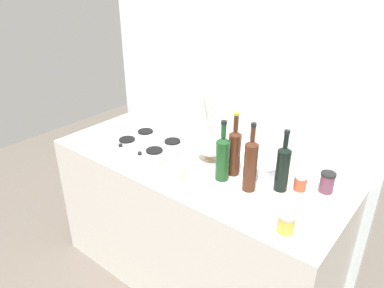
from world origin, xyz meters
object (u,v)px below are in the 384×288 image
(mixing_bowl, at_px, (211,154))
(condiment_jar_rear, at_px, (286,223))
(wine_bottle_rightmost, at_px, (234,151))
(butter_dish, at_px, (173,174))
(wine_bottle_mid_right, at_px, (250,164))
(utensil_crock, at_px, (209,135))
(wine_bottle_leftmost, at_px, (223,157))
(stovetop_hob, at_px, (150,143))
(plate_stack, at_px, (263,166))
(condiment_jar_front, at_px, (327,182))
(wine_bottle_mid_left, at_px, (283,167))
(condiment_jar_spare, at_px, (300,182))

(mixing_bowl, bearing_deg, condiment_jar_rear, -26.84)
(wine_bottle_rightmost, bearing_deg, butter_dish, -131.00)
(wine_bottle_mid_right, height_order, utensil_crock, wine_bottle_mid_right)
(wine_bottle_leftmost, relative_size, condiment_jar_rear, 3.90)
(utensil_crock, bearing_deg, wine_bottle_leftmost, -44.05)
(stovetop_hob, bearing_deg, plate_stack, 11.81)
(wine_bottle_rightmost, height_order, condiment_jar_rear, wine_bottle_rightmost)
(mixing_bowl, relative_size, condiment_jar_front, 1.53)
(wine_bottle_leftmost, xyz_separation_m, butter_dish, (-0.20, -0.17, -0.10))
(wine_bottle_rightmost, distance_m, butter_dish, 0.35)
(plate_stack, relative_size, condiment_jar_front, 1.94)
(plate_stack, xyz_separation_m, condiment_jar_rear, (0.33, -0.39, 0.01))
(wine_bottle_mid_left, bearing_deg, condiment_jar_spare, 37.57)
(plate_stack, distance_m, utensil_crock, 0.44)
(plate_stack, relative_size, utensil_crock, 0.66)
(wine_bottle_mid_left, relative_size, butter_dish, 2.51)
(condiment_jar_front, bearing_deg, butter_dish, -149.75)
(utensil_crock, bearing_deg, condiment_jar_spare, -10.31)
(mixing_bowl, bearing_deg, wine_bottle_leftmost, -38.35)
(stovetop_hob, bearing_deg, mixing_bowl, 11.05)
(mixing_bowl, distance_m, utensil_crock, 0.20)
(wine_bottle_rightmost, xyz_separation_m, mixing_bowl, (-0.19, 0.05, -0.10))
(wine_bottle_mid_right, xyz_separation_m, utensil_crock, (-0.46, 0.29, -0.07))
(stovetop_hob, xyz_separation_m, wine_bottle_mid_right, (0.77, -0.05, 0.13))
(condiment_jar_rear, xyz_separation_m, condiment_jar_spare, (-0.09, 0.35, -0.00))
(wine_bottle_mid_right, bearing_deg, wine_bottle_rightmost, 150.53)
(stovetop_hob, xyz_separation_m, utensil_crock, (0.31, 0.23, 0.06))
(butter_dish, xyz_separation_m, condiment_jar_front, (0.69, 0.40, 0.02))
(wine_bottle_mid_right, relative_size, condiment_jar_spare, 4.45)
(wine_bottle_leftmost, relative_size, wine_bottle_rightmost, 0.93)
(wine_bottle_leftmost, height_order, condiment_jar_rear, wine_bottle_leftmost)
(butter_dish, xyz_separation_m, condiment_jar_rear, (0.67, -0.02, 0.01))
(wine_bottle_rightmost, bearing_deg, wine_bottle_leftmost, -102.32)
(wine_bottle_mid_right, bearing_deg, mixing_bowl, 158.14)
(wine_bottle_leftmost, relative_size, wine_bottle_mid_right, 0.91)
(butter_dish, xyz_separation_m, condiment_jar_spare, (0.58, 0.33, 0.01))
(plate_stack, distance_m, condiment_jar_front, 0.35)
(plate_stack, height_order, condiment_jar_front, condiment_jar_front)
(stovetop_hob, xyz_separation_m, wine_bottle_rightmost, (0.62, 0.03, 0.13))
(mixing_bowl, relative_size, condiment_jar_spare, 1.98)
(condiment_jar_spare, bearing_deg, butter_dish, -149.94)
(stovetop_hob, height_order, condiment_jar_spare, condiment_jar_spare)
(plate_stack, distance_m, wine_bottle_mid_right, 0.24)
(stovetop_hob, bearing_deg, wine_bottle_rightmost, 2.84)
(wine_bottle_rightmost, bearing_deg, condiment_jar_rear, -31.25)
(stovetop_hob, relative_size, wine_bottle_mid_right, 1.33)
(wine_bottle_mid_left, xyz_separation_m, wine_bottle_rightmost, (-0.28, -0.02, 0.01))
(utensil_crock, xyz_separation_m, condiment_jar_front, (0.78, -0.05, -0.02))
(wine_bottle_mid_right, relative_size, condiment_jar_front, 3.44)
(mixing_bowl, relative_size, butter_dish, 1.25)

